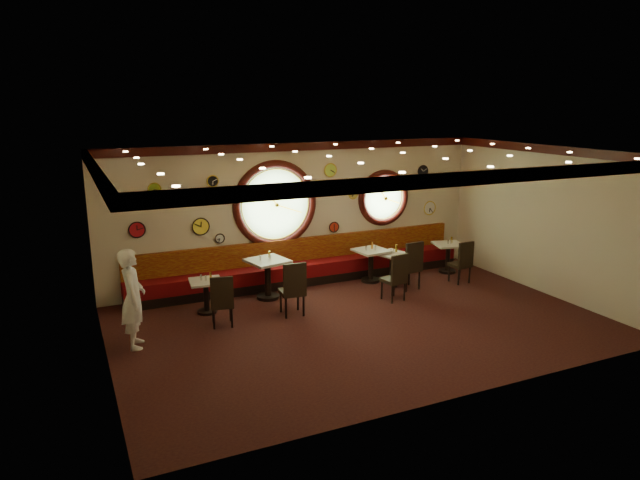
{
  "coord_description": "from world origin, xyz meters",
  "views": [
    {
      "loc": [
        -4.92,
        -8.84,
        4.08
      ],
      "look_at": [
        -0.5,
        0.8,
        1.5
      ],
      "focal_mm": 32.0,
      "sensor_mm": 36.0,
      "label": 1
    }
  ],
  "objects_px": {
    "chair_e": "(463,259)",
    "condiment_b_pepper": "(270,257)",
    "table_c": "(371,261)",
    "condiment_c_pepper": "(375,248)",
    "condiment_a_bottle": "(211,276)",
    "table_d": "(392,264)",
    "waiter": "(133,298)",
    "condiment_e_pepper": "(451,242)",
    "condiment_d_pepper": "(394,251)",
    "condiment_b_bottle": "(269,254)",
    "chair_d": "(411,262)",
    "condiment_d_salt": "(391,251)",
    "condiment_b_salt": "(260,258)",
    "table_b": "(268,274)",
    "chair_a": "(222,298)",
    "condiment_c_salt": "(366,248)",
    "condiment_e_salt": "(448,242)",
    "chair_b": "(293,285)",
    "condiment_a_salt": "(201,277)",
    "table_a": "(206,292)",
    "chair_c": "(397,274)",
    "condiment_e_bottle": "(451,240)",
    "condiment_a_pepper": "(206,278)",
    "condiment_c_bottle": "(372,245)",
    "condiment_d_bottle": "(396,248)",
    "table_e": "(448,254)"
  },
  "relations": [
    {
      "from": "condiment_e_pepper",
      "to": "condiment_e_salt",
      "type": "bearing_deg",
      "value": 157.97
    },
    {
      "from": "condiment_d_pepper",
      "to": "condiment_b_bottle",
      "type": "xyz_separation_m",
      "value": [
        -2.9,
        0.31,
        0.18
      ]
    },
    {
      "from": "chair_e",
      "to": "condiment_c_pepper",
      "type": "height_order",
      "value": "chair_e"
    },
    {
      "from": "condiment_d_pepper",
      "to": "condiment_b_pepper",
      "type": "bearing_deg",
      "value": 176.15
    },
    {
      "from": "table_b",
      "to": "table_c",
      "type": "height_order",
      "value": "table_b"
    },
    {
      "from": "table_c",
      "to": "condiment_b_pepper",
      "type": "height_order",
      "value": "condiment_b_pepper"
    },
    {
      "from": "chair_b",
      "to": "condiment_a_salt",
      "type": "bearing_deg",
      "value": 154.44
    },
    {
      "from": "condiment_e_bottle",
      "to": "table_c",
      "type": "bearing_deg",
      "value": 176.99
    },
    {
      "from": "condiment_b_salt",
      "to": "condiment_b_bottle",
      "type": "height_order",
      "value": "condiment_b_bottle"
    },
    {
      "from": "table_e",
      "to": "chair_c",
      "type": "height_order",
      "value": "chair_c"
    },
    {
      "from": "condiment_c_salt",
      "to": "condiment_e_pepper",
      "type": "xyz_separation_m",
      "value": [
        2.25,
        -0.17,
        -0.05
      ]
    },
    {
      "from": "condiment_a_salt",
      "to": "condiment_e_bottle",
      "type": "bearing_deg",
      "value": 2.39
    },
    {
      "from": "table_d",
      "to": "condiment_a_bottle",
      "type": "bearing_deg",
      "value": -178.18
    },
    {
      "from": "table_b",
      "to": "condiment_c_salt",
      "type": "height_order",
      "value": "condiment_c_salt"
    },
    {
      "from": "chair_d",
      "to": "condiment_b_bottle",
      "type": "height_order",
      "value": "chair_d"
    },
    {
      "from": "condiment_e_pepper",
      "to": "chair_e",
      "type": "bearing_deg",
      "value": -108.68
    },
    {
      "from": "table_b",
      "to": "chair_e",
      "type": "height_order",
      "value": "chair_e"
    },
    {
      "from": "table_c",
      "to": "table_b",
      "type": "bearing_deg",
      "value": -177.55
    },
    {
      "from": "table_c",
      "to": "condiment_a_bottle",
      "type": "height_order",
      "value": "condiment_a_bottle"
    },
    {
      "from": "condiment_d_salt",
      "to": "condiment_b_bottle",
      "type": "bearing_deg",
      "value": 174.6
    },
    {
      "from": "condiment_b_bottle",
      "to": "condiment_d_bottle",
      "type": "distance_m",
      "value": 3.04
    },
    {
      "from": "condiment_c_pepper",
      "to": "condiment_e_pepper",
      "type": "height_order",
      "value": "condiment_c_pepper"
    },
    {
      "from": "table_d",
      "to": "condiment_c_salt",
      "type": "height_order",
      "value": "condiment_c_salt"
    },
    {
      "from": "condiment_b_pepper",
      "to": "condiment_b_bottle",
      "type": "relative_size",
      "value": 0.67
    },
    {
      "from": "condiment_a_salt",
      "to": "waiter",
      "type": "bearing_deg",
      "value": -141.62
    },
    {
      "from": "condiment_c_pepper",
      "to": "condiment_a_bottle",
      "type": "xyz_separation_m",
      "value": [
        -3.91,
        -0.3,
        -0.07
      ]
    },
    {
      "from": "table_b",
      "to": "chair_e",
      "type": "distance_m",
      "value": 4.49
    },
    {
      "from": "condiment_a_pepper",
      "to": "condiment_e_pepper",
      "type": "bearing_deg",
      "value": 2.4
    },
    {
      "from": "table_a",
      "to": "condiment_b_pepper",
      "type": "distance_m",
      "value": 1.58
    },
    {
      "from": "table_c",
      "to": "chair_e",
      "type": "height_order",
      "value": "chair_e"
    },
    {
      "from": "table_d",
      "to": "waiter",
      "type": "relative_size",
      "value": 0.46
    },
    {
      "from": "condiment_c_salt",
      "to": "table_a",
      "type": "bearing_deg",
      "value": -173.8
    },
    {
      "from": "condiment_b_salt",
      "to": "condiment_a_pepper",
      "type": "relative_size",
      "value": 1.07
    },
    {
      "from": "chair_d",
      "to": "condiment_d_salt",
      "type": "xyz_separation_m",
      "value": [
        -0.13,
        0.65,
        0.11
      ]
    },
    {
      "from": "condiment_e_pepper",
      "to": "chair_c",
      "type": "bearing_deg",
      "value": -152.14
    },
    {
      "from": "condiment_d_salt",
      "to": "condiment_e_pepper",
      "type": "height_order",
      "value": "condiment_e_pepper"
    },
    {
      "from": "waiter",
      "to": "condiment_b_salt",
      "type": "bearing_deg",
      "value": -54.53
    },
    {
      "from": "chair_b",
      "to": "condiment_a_salt",
      "type": "distance_m",
      "value": 1.83
    },
    {
      "from": "chair_d",
      "to": "condiment_e_pepper",
      "type": "relative_size",
      "value": 7.64
    },
    {
      "from": "chair_b",
      "to": "condiment_b_bottle",
      "type": "distance_m",
      "value": 1.36
    },
    {
      "from": "condiment_a_bottle",
      "to": "condiment_c_bottle",
      "type": "height_order",
      "value": "condiment_c_bottle"
    },
    {
      "from": "table_d",
      "to": "condiment_a_bottle",
      "type": "xyz_separation_m",
      "value": [
        -4.26,
        -0.14,
        0.3
      ]
    },
    {
      "from": "condiment_a_pepper",
      "to": "condiment_b_bottle",
      "type": "xyz_separation_m",
      "value": [
        1.49,
        0.46,
        0.2
      ]
    },
    {
      "from": "condiment_a_bottle",
      "to": "condiment_e_pepper",
      "type": "distance_m",
      "value": 5.97
    },
    {
      "from": "condiment_b_salt",
      "to": "table_b",
      "type": "bearing_deg",
      "value": -2.29
    },
    {
      "from": "table_a",
      "to": "chair_c",
      "type": "height_order",
      "value": "chair_c"
    },
    {
      "from": "chair_a",
      "to": "condiment_c_salt",
      "type": "height_order",
      "value": "chair_a"
    },
    {
      "from": "chair_e",
      "to": "condiment_e_pepper",
      "type": "relative_size",
      "value": 6.88
    },
    {
      "from": "condiment_a_pepper",
      "to": "condiment_c_pepper",
      "type": "bearing_deg",
      "value": 5.07
    },
    {
      "from": "chair_e",
      "to": "condiment_b_pepper",
      "type": "xyz_separation_m",
      "value": [
        -4.33,
        0.91,
        0.33
      ]
    }
  ]
}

